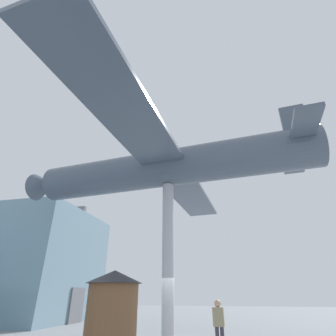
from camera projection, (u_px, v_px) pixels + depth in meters
The scene contains 4 objects.
glass_pavilion_right at pixel (11, 265), 21.56m from camera, with size 8.91×12.81×8.62m.
support_pylon_central at pixel (168, 256), 11.75m from camera, with size 0.53×0.53×6.85m.
suspended_airplane at pixel (162, 169), 13.75m from camera, with size 18.58×16.22×3.33m.
visitor_person at pixel (219, 322), 9.54m from camera, with size 0.25×0.41×1.69m.
Camera 1 is at (-12.01, -2.66, 1.88)m, focal length 28.00 mm.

